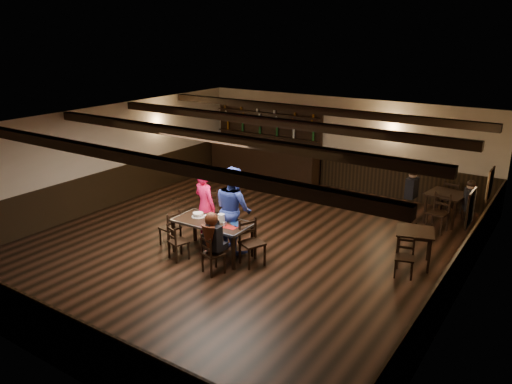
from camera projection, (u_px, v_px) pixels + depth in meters
The scene contains 25 objects.
ground at pixel (245, 244), 11.14m from camera, with size 10.00×10.00×0.00m, color black.
room_shell at pixel (245, 168), 10.62m from camera, with size 9.02×10.02×2.71m.
dining_table at pixel (212, 224), 10.42m from camera, with size 1.69×0.88×0.75m.
chair_near_left at pixel (175, 240), 10.24m from camera, with size 0.45×0.44×0.77m.
chair_near_right at pixel (210, 251), 9.64m from camera, with size 0.48×0.47×0.81m.
chair_end_left at pixel (172, 226), 10.90m from camera, with size 0.42×0.43×0.82m.
chair_end_right at pixel (250, 238), 10.07m from camera, with size 0.56×0.57×0.93m.
chair_far_pushed at pixel (210, 206), 11.98m from camera, with size 0.57×0.57×0.89m.
woman_pink at pixel (205, 206), 11.00m from camera, with size 0.61×0.40×1.68m, color #FC1565.
man_blue at pixel (234, 209), 10.60m from camera, with size 0.90×0.70×1.85m, color navy.
seated_person at pixel (212, 234), 9.55m from camera, with size 0.34×0.51×0.84m.
cake at pixel (198, 215), 10.64m from camera, with size 0.28×0.28×0.09m.
plate_stack_a at pixel (208, 219), 10.32m from camera, with size 0.17×0.17×0.16m, color white.
plate_stack_b at pixel (221, 218), 10.34m from camera, with size 0.15×0.15×0.17m, color white.
tea_light at pixel (219, 220), 10.41m from camera, with size 0.05×0.05×0.06m.
salt_shaker at pixel (224, 224), 10.12m from camera, with size 0.04×0.04×0.09m, color silver.
pepper_shaker at pixel (226, 223), 10.16m from camera, with size 0.03×0.03×0.08m, color #A5A8AD.
drink_glass at pixel (227, 219), 10.37m from camera, with size 0.07×0.07×0.11m, color silver.
menu_red at pixel (230, 227), 10.08m from camera, with size 0.27×0.19×0.00m, color maroon.
menu_blue at pixel (237, 224), 10.24m from camera, with size 0.29×0.20×0.00m, color #0E2249.
bar_counter at pixel (265, 155), 15.95m from camera, with size 3.97×0.70×2.20m.
back_table_a at pixel (415, 235), 9.96m from camera, with size 0.89×0.89×0.75m.
back_table_b at pixel (446, 197), 12.18m from camera, with size 0.98×0.98×0.75m.
bg_patron_left at pixel (412, 184), 12.59m from camera, with size 0.25×0.38×0.76m.
bg_patron_right at pixel (470, 195), 11.76m from camera, with size 0.32×0.41×0.74m.
Camera 1 is at (5.88, -8.36, 4.59)m, focal length 35.00 mm.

